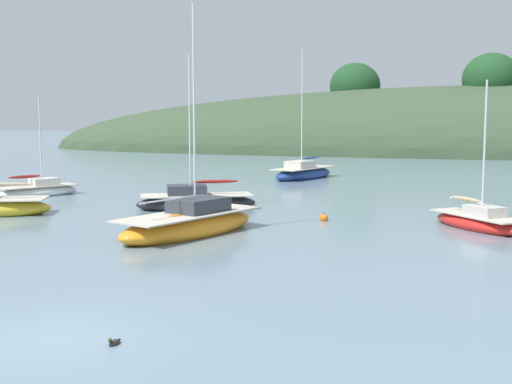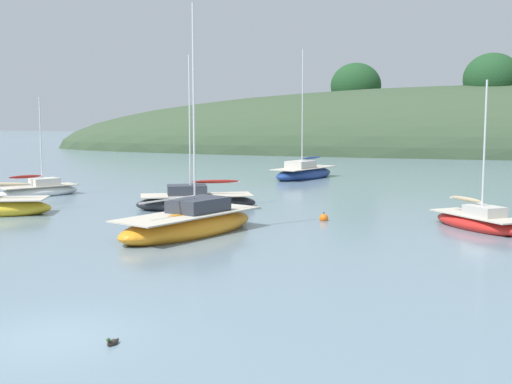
% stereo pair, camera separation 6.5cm
% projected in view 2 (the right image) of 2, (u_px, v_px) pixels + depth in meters
% --- Properties ---
extents(ground_plane, '(400.00, 400.00, 0.00)m').
position_uv_depth(ground_plane, '(52.00, 337.00, 15.50)').
color(ground_plane, slate).
extents(sailboat_teal_outer, '(5.20, 7.94, 10.82)m').
position_uv_depth(sailboat_teal_outer, '(304.00, 173.00, 55.19)').
color(sailboat_teal_outer, navy).
rests_on(sailboat_teal_outer, ground).
extents(sailboat_black_sloop, '(5.54, 8.23, 10.22)m').
position_uv_depth(sailboat_black_sloop, '(190.00, 224.00, 28.95)').
color(sailboat_black_sloop, orange).
rests_on(sailboat_black_sloop, ground).
extents(sailboat_blue_center, '(7.03, 4.74, 8.70)m').
position_uv_depth(sailboat_blue_center, '(196.00, 202.00, 36.95)').
color(sailboat_blue_center, '#232328').
rests_on(sailboat_blue_center, ground).
extents(sailboat_red_portside, '(4.60, 5.29, 6.95)m').
position_uv_depth(sailboat_red_portside, '(478.00, 221.00, 30.38)').
color(sailboat_red_portside, red).
rests_on(sailboat_red_portside, ground).
extents(sailboat_cream_ketch, '(4.55, 5.45, 6.59)m').
position_uv_depth(sailboat_cream_ketch, '(39.00, 190.00, 43.13)').
color(sailboat_cream_ketch, white).
rests_on(sailboat_cream_ketch, ground).
extents(mooring_buoy_inner, '(0.44, 0.44, 0.54)m').
position_uv_depth(mooring_buoy_inner, '(324.00, 218.00, 32.77)').
color(mooring_buoy_inner, orange).
rests_on(mooring_buoy_inner, ground).
extents(mooring_buoy_outer, '(0.44, 0.44, 0.54)m').
position_uv_depth(mooring_buoy_outer, '(41.00, 183.00, 50.38)').
color(mooring_buoy_outer, red).
rests_on(mooring_buoy_outer, ground).
extents(duck_trailing, '(0.26, 0.42, 0.24)m').
position_uv_depth(duck_trailing, '(112.00, 343.00, 14.95)').
color(duck_trailing, '#2D2823').
rests_on(duck_trailing, ground).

